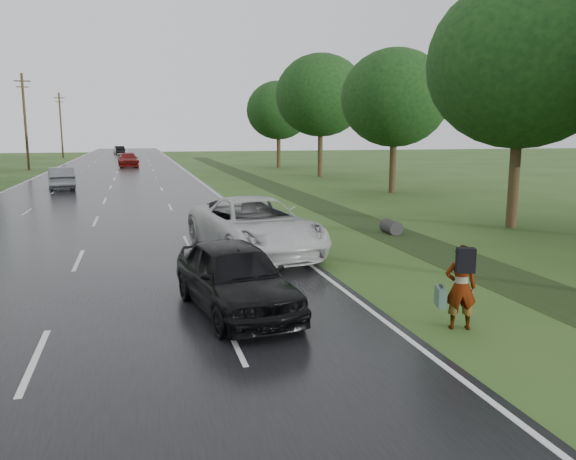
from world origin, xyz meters
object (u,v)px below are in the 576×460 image
Objects in this scene: white_pickup at (255,226)px; dark_sedan at (235,277)px; pedestrian at (460,286)px; silver_sedan at (61,178)px.

dark_sedan is (-1.65, -5.86, -0.12)m from white_pickup.
pedestrian is 0.38× the size of silver_sedan.
dark_sedan is (-4.19, 2.19, -0.08)m from pedestrian.
white_pickup is at bearing 65.07° from dark_sedan.
dark_sedan is at bearing -9.46° from pedestrian.
white_pickup is 1.42× the size of dark_sedan.
pedestrian is at bearing 99.62° from silver_sedan.
pedestrian is 34.24m from silver_sedan.
silver_sedan is (-11.30, 32.32, -0.10)m from pedestrian.
pedestrian is 0.27× the size of white_pickup.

